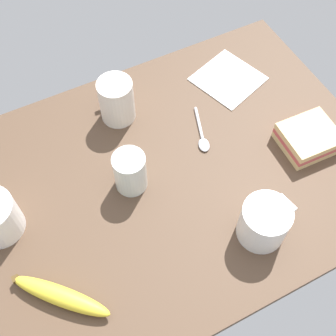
% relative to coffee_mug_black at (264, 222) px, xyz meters
% --- Properties ---
extents(tabletop, '(0.90, 0.64, 0.02)m').
position_rel_coffee_mug_black_xyz_m(tabletop, '(0.10, -0.20, -0.06)').
color(tabletop, '#4C3828').
rests_on(tabletop, ground).
extents(coffee_mug_black, '(0.12, 0.09, 0.09)m').
position_rel_coffee_mug_black_xyz_m(coffee_mug_black, '(0.00, 0.00, 0.00)').
color(coffee_mug_black, white).
rests_on(coffee_mug_black, tabletop).
extents(coffee_mug_spare, '(0.08, 0.10, 0.10)m').
position_rel_coffee_mug_black_xyz_m(coffee_mug_spare, '(0.13, -0.39, 0.01)').
color(coffee_mug_spare, silver).
rests_on(coffee_mug_spare, tabletop).
extents(sandwich_main, '(0.12, 0.11, 0.04)m').
position_rel_coffee_mug_black_xyz_m(sandwich_main, '(-0.21, -0.13, -0.02)').
color(sandwich_main, '#DBB77A').
rests_on(sandwich_main, tabletop).
extents(glass_of_milk, '(0.07, 0.07, 0.09)m').
position_rel_coffee_mug_black_xyz_m(glass_of_milk, '(0.18, -0.21, -0.00)').
color(glass_of_milk, silver).
rests_on(glass_of_milk, tabletop).
extents(banana, '(0.16, 0.16, 0.03)m').
position_rel_coffee_mug_black_xyz_m(banana, '(0.39, -0.05, -0.03)').
color(banana, yellow).
rests_on(banana, tabletop).
extents(spoon, '(0.05, 0.12, 0.01)m').
position_rel_coffee_mug_black_xyz_m(spoon, '(-0.01, -0.25, -0.04)').
color(spoon, silver).
rests_on(spoon, tabletop).
extents(paper_napkin, '(0.18, 0.18, 0.00)m').
position_rel_coffee_mug_black_xyz_m(paper_napkin, '(-0.15, -0.37, -0.04)').
color(paper_napkin, white).
rests_on(paper_napkin, tabletop).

